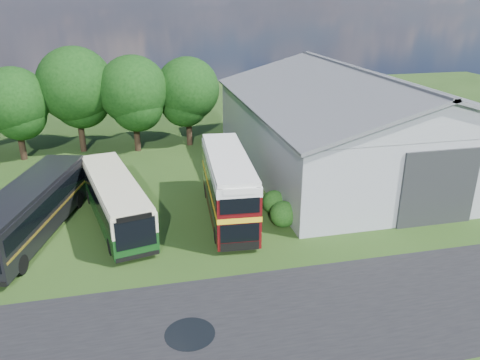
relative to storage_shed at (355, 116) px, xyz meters
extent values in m
plane|color=#1F3912|center=(-15.00, -15.98, -4.17)|extent=(120.00, 120.00, 0.00)
cube|color=black|center=(-12.00, -18.98, -4.17)|extent=(60.00, 8.00, 0.02)
cylinder|color=black|center=(-16.50, -18.98, -4.17)|extent=(2.20, 2.20, 0.01)
cube|color=gray|center=(0.00, 0.02, -1.42)|extent=(18.00, 24.00, 5.50)
cube|color=#2D3033|center=(0.00, -12.06, -1.67)|extent=(5.20, 0.18, 5.00)
cylinder|color=black|center=(-28.00, 7.52, -2.64)|extent=(0.56, 0.56, 3.06)
sphere|color=black|center=(-28.00, 7.52, 1.10)|extent=(5.78, 5.78, 5.78)
cylinder|color=black|center=(-23.00, 8.82, -2.37)|extent=(0.56, 0.56, 3.60)
sphere|color=black|center=(-23.00, 8.82, 2.03)|extent=(6.80, 6.80, 6.80)
cylinder|color=black|center=(-18.00, 7.82, -2.51)|extent=(0.56, 0.56, 3.31)
sphere|color=black|center=(-18.00, 7.82, 1.54)|extent=(6.26, 6.26, 6.26)
cylinder|color=black|center=(-13.00, 8.62, -2.58)|extent=(0.56, 0.56, 3.17)
sphere|color=black|center=(-13.00, 8.62, 1.29)|extent=(5.98, 5.98, 5.98)
sphere|color=#194714|center=(-9.40, -9.98, -4.17)|extent=(1.70, 1.70, 1.70)
sphere|color=#194714|center=(-9.40, -7.98, -4.17)|extent=(1.60, 1.60, 1.60)
cube|color=black|center=(-19.68, -7.27, -2.50)|extent=(4.84, 11.30, 2.74)
cube|color=#480A0B|center=(-12.55, -8.02, -1.86)|extent=(3.27, 10.19, 4.02)
cube|color=black|center=(-24.56, -7.94, -2.38)|extent=(5.70, 12.07, 2.92)
camera|label=1|loc=(-18.04, -35.39, 9.47)|focal=35.00mm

